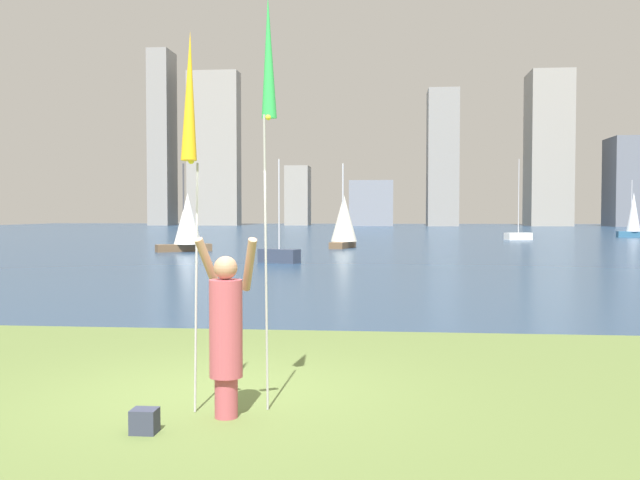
{
  "coord_description": "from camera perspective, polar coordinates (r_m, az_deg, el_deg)",
  "views": [
    {
      "loc": [
        1.97,
        -7.93,
        2.08
      ],
      "look_at": [
        0.6,
        5.98,
        1.53
      ],
      "focal_mm": 40.32,
      "sensor_mm": 36.0,
      "label": 1
    }
  ],
  "objects": [
    {
      "name": "skyline_tower_4",
      "position": [
        108.81,
        9.69,
        6.4
      ],
      "size": [
        4.47,
        6.28,
        20.08
      ],
      "color": "gray",
      "rests_on": "ground"
    },
    {
      "name": "ground",
      "position": [
        58.95,
        3.69,
        0.15
      ],
      "size": [
        120.0,
        138.0,
        0.12
      ],
      "color": "#5B7038"
    },
    {
      "name": "bag",
      "position": [
        7.14,
        -13.75,
        -13.78
      ],
      "size": [
        0.24,
        0.21,
        0.23
      ],
      "color": "#33384C",
      "rests_on": "ground"
    },
    {
      "name": "sailboat_1",
      "position": [
        55.21,
        15.46,
        0.35
      ],
      "size": [
        2.11,
        1.48,
        5.99
      ],
      "color": "white",
      "rests_on": "ground"
    },
    {
      "name": "kite_flag_right",
      "position": [
        7.73,
        -4.11,
        13.47
      ],
      "size": [
        0.16,
        0.41,
        4.33
      ],
      "color": "#B2B2B7",
      "rests_on": "ground"
    },
    {
      "name": "sailboat_4",
      "position": [
        64.6,
        23.59,
        1.75
      ],
      "size": [
        2.24,
        1.15,
        4.72
      ],
      "color": "#2D6084",
      "rests_on": "ground"
    },
    {
      "name": "sailboat_2",
      "position": [
        41.7,
        1.9,
        1.51
      ],
      "size": [
        1.81,
        3.15,
        4.87
      ],
      "color": "brown",
      "rests_on": "ground"
    },
    {
      "name": "skyline_tower_0",
      "position": [
        116.02,
        -12.41,
        7.86
      ],
      "size": [
        3.2,
        5.47,
        27.12
      ],
      "color": "gray",
      "rests_on": "ground"
    },
    {
      "name": "kite_flag_left",
      "position": [
        7.45,
        -10.29,
        10.57
      ],
      "size": [
        0.16,
        0.41,
        3.91
      ],
      "color": "#B2B2B7",
      "rests_on": "ground"
    },
    {
      "name": "skyline_tower_6",
      "position": [
        112.6,
        22.99,
        4.25
      ],
      "size": [
        4.31,
        7.07,
        12.78
      ],
      "color": "slate",
      "rests_on": "ground"
    },
    {
      "name": "skyline_tower_3",
      "position": [
        108.16,
        4.1,
        2.92
      ],
      "size": [
        6.51,
        4.49,
        6.78
      ],
      "color": "gray",
      "rests_on": "ground"
    },
    {
      "name": "skyline_tower_2",
      "position": [
        112.82,
        -1.77,
        3.53
      ],
      "size": [
        3.65,
        4.74,
        9.25
      ],
      "color": "gray",
      "rests_on": "ground"
    },
    {
      "name": "skyline_tower_1",
      "position": [
        113.1,
        -8.41,
        7.16
      ],
      "size": [
        7.86,
        3.44,
        23.67
      ],
      "color": "gray",
      "rests_on": "ground"
    },
    {
      "name": "sailboat_6",
      "position": [
        38.32,
        -10.49,
        1.44
      ],
      "size": [
        2.77,
        2.16,
        4.62
      ],
      "color": "brown",
      "rests_on": "ground"
    },
    {
      "name": "person",
      "position": [
        7.34,
        -7.46,
        -7.03
      ],
      "size": [
        0.67,
        0.49,
        1.82
      ],
      "rotation": [
        0.0,
        0.0,
        -0.12
      ],
      "color": "#B24C59",
      "rests_on": "ground"
    },
    {
      "name": "skyline_tower_5",
      "position": [
        113.21,
        17.67,
        6.86
      ],
      "size": [
        6.09,
        7.24,
        22.82
      ],
      "color": "gray",
      "rests_on": "ground"
    },
    {
      "name": "sailboat_3",
      "position": [
        29.35,
        -3.26,
        -1.19
      ],
      "size": [
        1.81,
        1.24,
        4.23
      ],
      "color": "#333D51",
      "rests_on": "ground"
    }
  ]
}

